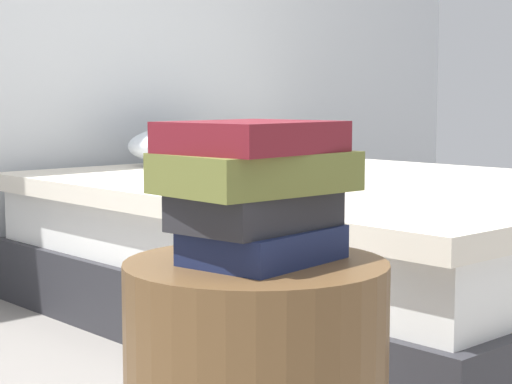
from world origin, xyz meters
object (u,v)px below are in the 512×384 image
book_navy (264,245)px  book_maroon (253,137)px  bed (334,244)px  book_olive (256,172)px  book_charcoal (257,210)px

book_navy → book_maroon: 0.17m
bed → book_maroon: size_ratio=8.41×
book_navy → book_olive: book_olive is taller
book_charcoal → book_olive: bearing=173.8°
book_maroon → book_charcoal: bearing=-18.2°
book_charcoal → book_olive: 0.06m
bed → book_maroon: 1.63m
book_maroon → book_navy: bearing=-24.1°
book_olive → book_maroon: bearing=164.0°
book_charcoal → book_maroon: 0.12m
book_navy → book_maroon: (-0.02, 0.01, 0.17)m
bed → book_charcoal: bed is taller
bed → book_navy: 1.58m
bed → book_maroon: bearing=-142.5°
book_maroon → bed: bearing=31.1°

